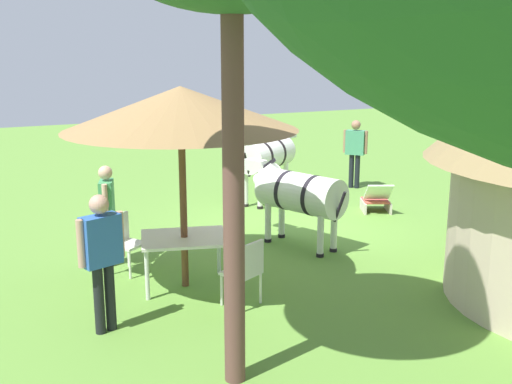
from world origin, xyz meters
name	(u,v)px	position (x,y,z in m)	size (l,w,h in m)	color
ground_plane	(286,234)	(0.00, 0.00, 0.00)	(36.00, 36.00, 0.00)	#5D8D36
shade_umbrella	(181,109)	(2.49, 1.62, 2.55)	(3.22, 3.22, 2.86)	brown
patio_dining_table	(184,242)	(2.49, 1.62, 0.65)	(1.40, 1.22, 0.74)	white
patio_chair_east_end	(246,269)	(1.99, 2.64, 0.52)	(0.58, 0.57, 0.90)	silver
patio_chair_west_end	(124,239)	(3.14, 0.69, 0.52)	(0.60, 0.60, 0.90)	white
guest_beside_umbrella	(102,251)	(3.84, 2.61, 1.03)	(0.58, 0.35, 1.71)	black
guest_behind_table	(107,206)	(3.28, 0.28, 0.96)	(0.32, 0.55, 1.59)	black
standing_watcher	(355,148)	(-3.23, -2.62, 0.99)	(0.45, 0.47, 1.64)	black
striped_lounge_chair	(376,200)	(-2.40, -0.55, 0.26)	(0.81, 0.94, 0.67)	#CC5144
zebra_nearest_camera	(298,193)	(0.15, 0.71, 0.94)	(1.18, 2.08, 1.47)	silver
zebra_by_umbrella	(268,155)	(-0.74, -2.29, 1.04)	(1.86, 1.40, 1.59)	silver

